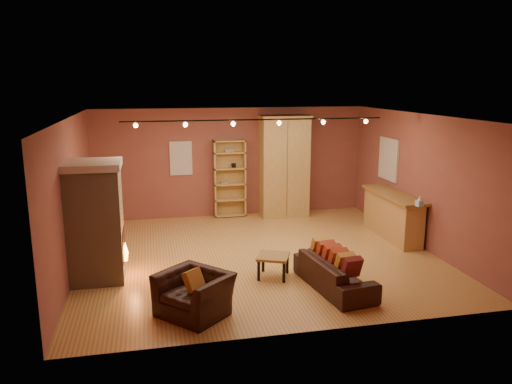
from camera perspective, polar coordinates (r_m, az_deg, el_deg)
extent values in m
plane|color=#A4763A|center=(10.21, 0.28, -7.22)|extent=(7.00, 7.00, 0.00)
plane|color=#572E1B|center=(9.63, 0.30, 8.65)|extent=(7.00, 7.00, 0.00)
cube|color=brown|center=(12.97, -2.81, 3.41)|extent=(7.00, 0.02, 2.80)
cube|color=brown|center=(9.71, -20.32, -0.45)|extent=(0.02, 6.50, 2.80)
cube|color=brown|center=(11.10, 18.22, 1.25)|extent=(0.02, 6.50, 2.80)
cube|color=tan|center=(9.17, -17.85, -3.59)|extent=(0.90, 0.90, 2.00)
cube|color=beige|center=(8.95, -18.30, 2.95)|extent=(0.98, 0.98, 0.12)
cube|color=black|center=(9.25, -15.15, -5.87)|extent=(0.10, 0.65, 0.55)
cone|color=orange|center=(9.29, -14.74, -6.56)|extent=(0.10, 0.10, 0.22)
cube|color=beige|center=(12.78, -8.57, 3.83)|extent=(0.56, 0.04, 0.86)
cube|color=tan|center=(13.00, -3.14, 1.64)|extent=(0.82, 0.04, 2.00)
cube|color=tan|center=(12.81, -4.75, 1.45)|extent=(0.04, 0.32, 2.00)
cube|color=tan|center=(12.93, -1.34, 1.60)|extent=(0.04, 0.32, 2.00)
cube|color=gray|center=(12.87, -3.63, 1.02)|extent=(0.18, 0.12, 0.05)
cube|color=black|center=(12.83, -2.57, 3.02)|extent=(0.10, 0.10, 0.12)
cube|color=tan|center=(13.09, -2.99, -2.60)|extent=(0.82, 0.32, 0.04)
cube|color=tan|center=(12.98, -3.01, -0.84)|extent=(0.82, 0.32, 0.04)
cube|color=tan|center=(12.90, -3.03, 0.93)|extent=(0.82, 0.32, 0.03)
cube|color=tan|center=(12.82, -3.05, 2.72)|extent=(0.82, 0.32, 0.04)
cube|color=tan|center=(12.76, -3.07, 4.53)|extent=(0.82, 0.32, 0.04)
cube|color=tan|center=(12.72, -3.09, 5.86)|extent=(0.82, 0.32, 0.04)
cube|color=tan|center=(12.94, 3.20, 2.84)|extent=(1.22, 0.67, 2.55)
cube|color=olive|center=(12.63, 3.59, 2.59)|extent=(0.02, 0.01, 2.45)
cube|color=tan|center=(12.79, 3.27, 8.62)|extent=(1.28, 0.73, 0.06)
cube|color=tan|center=(11.62, 15.30, -2.75)|extent=(0.45, 2.00, 0.95)
cube|color=olive|center=(11.51, 15.44, -0.31)|extent=(0.57, 2.12, 0.06)
cube|color=#94C8ED|center=(10.46, 18.17, -1.24)|extent=(0.13, 0.13, 0.12)
cone|color=white|center=(10.44, 18.21, -0.66)|extent=(0.08, 0.08, 0.10)
cube|color=beige|center=(12.26, 14.91, 3.66)|extent=(0.05, 0.90, 1.00)
imported|color=black|center=(8.65, 8.94, -8.62)|extent=(0.78, 1.86, 0.70)
cube|color=maroon|center=(8.13, 10.89, -8.42)|extent=(0.33, 0.27, 0.36)
cube|color=#BE8431|center=(8.30, 10.10, -7.93)|extent=(0.33, 0.27, 0.36)
cube|color=#A93B21|center=(8.48, 9.35, -7.46)|extent=(0.33, 0.27, 0.36)
cube|color=#A93B21|center=(8.66, 8.63, -7.00)|extent=(0.33, 0.27, 0.36)
cube|color=#A93B21|center=(8.84, 7.94, -6.57)|extent=(0.33, 0.27, 0.36)
cube|color=#BE8431|center=(9.03, 7.28, -6.15)|extent=(0.33, 0.27, 0.36)
imported|color=black|center=(7.66, -7.09, -10.74)|extent=(1.16, 1.17, 0.87)
cube|color=#BE8431|center=(7.62, -7.11, -9.98)|extent=(0.38, 0.38, 0.34)
cube|color=olive|center=(9.01, 1.98, -7.37)|extent=(0.71, 0.71, 0.05)
cube|color=black|center=(8.83, 0.90, -9.23)|extent=(0.05, 0.05, 0.36)
cube|color=black|center=(8.93, 3.75, -8.98)|extent=(0.05, 0.05, 0.36)
cube|color=black|center=(9.23, 0.26, -8.21)|extent=(0.05, 0.05, 0.36)
cube|color=black|center=(9.34, 2.99, -8.00)|extent=(0.05, 0.05, 0.36)
cylinder|color=black|center=(9.83, 0.04, 8.27)|extent=(5.20, 0.03, 0.03)
sphere|color=#FFD88C|center=(9.62, -13.59, 7.41)|extent=(0.09, 0.09, 0.09)
sphere|color=#FFD88C|center=(9.64, -8.07, 7.64)|extent=(0.09, 0.09, 0.09)
sphere|color=#FFD88C|center=(9.75, -2.63, 7.81)|extent=(0.09, 0.09, 0.09)
sphere|color=#FFD88C|center=(9.95, 2.66, 7.90)|extent=(0.09, 0.09, 0.09)
sphere|color=#FFD88C|center=(10.22, 7.70, 7.92)|extent=(0.09, 0.09, 0.09)
sphere|color=#FFD88C|center=(10.56, 12.45, 7.89)|extent=(0.09, 0.09, 0.09)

